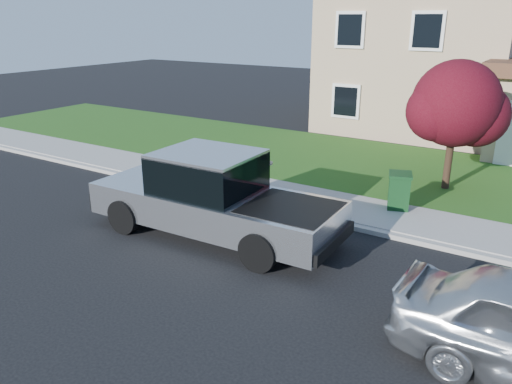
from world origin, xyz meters
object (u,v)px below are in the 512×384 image
pickup_truck (213,198)px  woman (264,192)px  ornamental_tree (457,108)px  trash_bin (399,190)px

pickup_truck → woman: size_ratio=3.67×
pickup_truck → ornamental_tree: size_ratio=1.66×
pickup_truck → trash_bin: bearing=47.4°
pickup_truck → trash_bin: 5.18m
trash_bin → woman: bearing=-156.0°
pickup_truck → ornamental_tree: 7.87m
ornamental_tree → trash_bin: bearing=-105.8°
ornamental_tree → trash_bin: size_ratio=3.94×
pickup_truck → woman: 1.53m
trash_bin → ornamental_tree: bearing=56.2°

